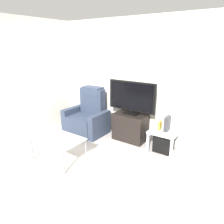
% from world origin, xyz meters
% --- Properties ---
extents(ground_plane, '(6.40, 6.40, 0.00)m').
position_xyz_m(ground_plane, '(0.00, 0.00, 0.00)').
color(ground_plane, '#BCB2AD').
extents(wall_back, '(6.40, 0.06, 2.60)m').
position_xyz_m(wall_back, '(0.00, 1.13, 1.30)').
color(wall_back, silver).
rests_on(wall_back, ground).
extents(wall_side, '(0.06, 4.48, 2.60)m').
position_xyz_m(wall_side, '(-1.88, 0.00, 1.30)').
color(wall_side, silver).
rests_on(wall_side, ground).
extents(tv_stand, '(0.72, 0.43, 0.60)m').
position_xyz_m(tv_stand, '(0.12, 0.85, 0.30)').
color(tv_stand, black).
rests_on(tv_stand, ground).
extents(television, '(1.09, 0.20, 0.72)m').
position_xyz_m(television, '(0.12, 0.87, 0.98)').
color(television, black).
rests_on(television, tv_stand).
extents(recliner_armchair, '(0.98, 0.78, 1.08)m').
position_xyz_m(recliner_armchair, '(-0.96, 0.66, 0.37)').
color(recliner_armchair, '#2D384C').
rests_on(recliner_armchair, ground).
extents(side_table, '(0.54, 0.54, 0.44)m').
position_xyz_m(side_table, '(0.93, 0.79, 0.37)').
color(side_table, silver).
rests_on(side_table, ground).
extents(subwoofer_box, '(0.34, 0.34, 0.34)m').
position_xyz_m(subwoofer_box, '(0.93, 0.79, 0.17)').
color(subwoofer_box, black).
rests_on(subwoofer_box, ground).
extents(book_upright, '(0.04, 0.12, 0.17)m').
position_xyz_m(book_upright, '(0.83, 0.77, 0.53)').
color(book_upright, gold).
rests_on(book_upright, side_table).
extents(game_console, '(0.07, 0.20, 0.29)m').
position_xyz_m(game_console, '(0.97, 0.80, 0.59)').
color(game_console, '#333338').
rests_on(game_console, side_table).
extents(coffee_table, '(0.90, 0.60, 0.43)m').
position_xyz_m(coffee_table, '(-0.53, -0.64, 0.40)').
color(coffee_table, '#B2C6C1').
rests_on(coffee_table, ground).
extents(cell_phone, '(0.07, 0.15, 0.01)m').
position_xyz_m(cell_phone, '(-0.65, -0.67, 0.44)').
color(cell_phone, '#B7B7BC').
rests_on(cell_phone, coffee_table).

